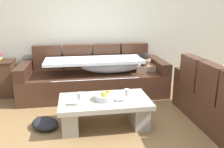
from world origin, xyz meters
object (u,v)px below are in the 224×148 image
Objects in this scene: wine_glass_near_left at (80,96)px; wine_glass_near_right at (127,93)px; open_magazine at (123,97)px; crumpled_garment at (45,123)px; fruit_bowl at (105,96)px; couch_along_wall at (97,77)px; coffee_table at (105,109)px.

wine_glass_near_left is 1.00× the size of wine_glass_near_right.
crumpled_garment is at bearing 169.27° from open_magazine.
wine_glass_near_right is at bearing -22.28° from fruit_bowl.
wine_glass_near_left reaches higher than fruit_bowl.
wine_glass_near_right is 0.59× the size of open_magazine.
couch_along_wall is 1.45m from crumpled_garment.
wine_glass_near_left is at bearing -23.63° from crumpled_garment.
fruit_bowl is at bearing -90.32° from couch_along_wall.
fruit_bowl is 1.69× the size of wine_glass_near_left.
couch_along_wall reaches higher than coffee_table.
coffee_table is 7.23× the size of wine_glass_near_left.
crumpled_garment is (-1.07, 0.18, -0.44)m from wine_glass_near_right.
couch_along_wall is 6.47× the size of crumpled_garment.
fruit_bowl is 0.25m from open_magazine.
coffee_table is at bearing 24.21° from wine_glass_near_left.
wine_glass_near_right reaches higher than crumpled_garment.
couch_along_wall is at bearing 76.16° from wine_glass_near_left.
coffee_table is 7.23× the size of wine_glass_near_right.
couch_along_wall reaches higher than crumpled_garment.
coffee_table is 0.29m from open_magazine.
crumpled_garment is (-1.05, 0.05, -0.33)m from open_magazine.
coffee_table is at bearing 156.80° from wine_glass_near_right.
coffee_table is at bearing -4.42° from crumpled_garment.
coffee_table is 0.44m from wine_glass_near_left.
crumpled_garment is at bearing 170.48° from wine_glass_near_right.
coffee_table is at bearing -90.73° from couch_along_wall.
coffee_table is 4.29× the size of open_magazine.
couch_along_wall is 1.24m from coffee_table.
coffee_table is (-0.02, -1.23, -0.09)m from couch_along_wall.
wine_glass_near_right reaches higher than fruit_bowl.
wine_glass_near_right is (0.28, -0.12, 0.26)m from coffee_table.
open_magazine is (0.26, 0.01, 0.15)m from coffee_table.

